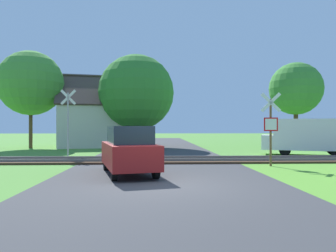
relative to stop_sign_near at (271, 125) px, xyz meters
name	(u,v)px	position (x,y,z in m)	size (l,w,h in m)	color
ground_plane	(162,185)	(-4.94, -4.56, -1.83)	(160.00, 160.00, 0.00)	#4C8433
road_asphalt	(161,175)	(-4.94, -2.56, -1.82)	(7.61, 80.00, 0.01)	#38383A
rail_track	(159,160)	(-4.94, 2.21, -1.77)	(60.00, 2.60, 0.22)	#422D1E
stop_sign_near	(271,125)	(0.00, 0.00, 0.00)	(0.87, 0.21, 3.28)	brown
crossing_sign_far	(68,119)	(-10.04, 4.33, 0.39)	(0.88, 0.13, 3.87)	#9E9EA5
house	(101,124)	(-10.00, 15.52, 0.21)	(8.62, 7.90, 6.45)	beige
tree_left	(31,83)	(-15.38, 13.18, 3.54)	(5.32, 5.32, 8.03)	#513823
tree_center	(136,92)	(-6.70, 13.64, 2.87)	(6.42, 6.42, 7.91)	#513823
tree_far	(296,89)	(7.24, 13.81, 3.26)	(4.58, 4.58, 7.40)	#513823
mail_truck	(306,135)	(4.20, 5.48, -0.59)	(5.24, 3.45, 2.24)	white
parked_car	(129,150)	(-6.12, -2.22, -0.93)	(2.54, 4.27, 1.78)	maroon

